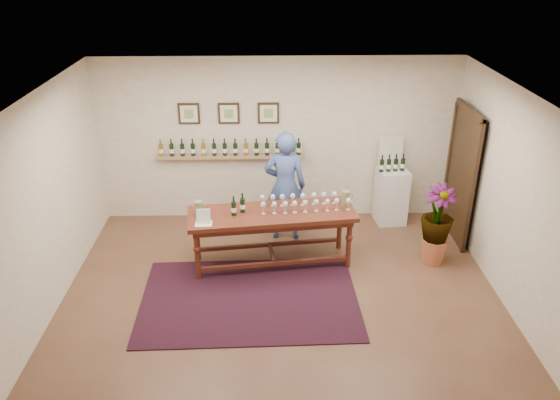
{
  "coord_description": "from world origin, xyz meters",
  "views": [
    {
      "loc": [
        -0.16,
        -6.2,
        4.46
      ],
      "look_at": [
        0.0,
        0.8,
        1.1
      ],
      "focal_mm": 35.0,
      "sensor_mm": 36.0,
      "label": 1
    }
  ],
  "objects_px": {
    "display_pedestal": "(391,196)",
    "tasting_table": "(272,220)",
    "person": "(285,186)",
    "potted_plant": "(437,225)"
  },
  "relations": [
    {
      "from": "tasting_table",
      "to": "display_pedestal",
      "type": "bearing_deg",
      "value": 25.55
    },
    {
      "from": "display_pedestal",
      "to": "potted_plant",
      "type": "xyz_separation_m",
      "value": [
        0.38,
        -1.36,
        0.15
      ]
    },
    {
      "from": "display_pedestal",
      "to": "tasting_table",
      "type": "bearing_deg",
      "value": -147.31
    },
    {
      "from": "tasting_table",
      "to": "person",
      "type": "bearing_deg",
      "value": 67.6
    },
    {
      "from": "potted_plant",
      "to": "display_pedestal",
      "type": "bearing_deg",
      "value": 105.69
    },
    {
      "from": "potted_plant",
      "to": "person",
      "type": "height_order",
      "value": "person"
    },
    {
      "from": "tasting_table",
      "to": "potted_plant",
      "type": "xyz_separation_m",
      "value": [
        2.44,
        -0.04,
        -0.1
      ]
    },
    {
      "from": "person",
      "to": "display_pedestal",
      "type": "bearing_deg",
      "value": -160.78
    },
    {
      "from": "display_pedestal",
      "to": "person",
      "type": "height_order",
      "value": "person"
    },
    {
      "from": "display_pedestal",
      "to": "person",
      "type": "relative_size",
      "value": 0.53
    }
  ]
}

